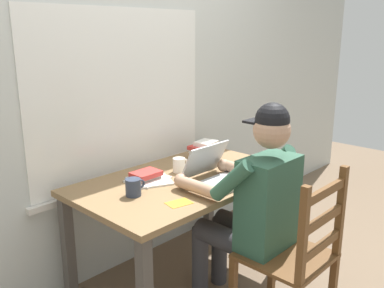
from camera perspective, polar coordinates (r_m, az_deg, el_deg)
ground_plane at (r=2.88m, az=-0.94°, el=-17.86°), size 8.00×8.00×0.00m
back_wall at (r=2.78m, az=-8.18°, el=9.36°), size 6.00×0.08×2.60m
desk at (r=2.60m, az=-1.00°, el=-6.46°), size 1.34×0.79×0.70m
seated_person at (r=2.32m, az=8.13°, el=-7.76°), size 0.50×0.60×1.23m
wooden_chair at (r=2.29m, az=13.80°, el=-14.62°), size 0.42×0.42×0.92m
laptop at (r=2.49m, az=3.42°, el=-4.01°), size 0.33×0.33×0.22m
computer_mouse at (r=2.66m, az=7.20°, el=-3.58°), size 0.06×0.10×0.03m
coffee_mug_white at (r=2.75m, az=2.56°, el=-2.14°), size 0.12×0.08×0.10m
coffee_mug_dark at (r=2.30m, az=-7.89°, el=-5.85°), size 0.12×0.08×0.10m
coffee_mug_spare at (r=2.65m, az=-1.74°, el=-2.87°), size 0.11×0.08×0.09m
book_stack_main at (r=2.97m, az=1.68°, el=-0.65°), size 0.21×0.15×0.11m
book_stack_side at (r=2.51m, az=-6.49°, el=-4.40°), size 0.19×0.14×0.06m
paper_pile_near_laptop at (r=2.53m, az=-6.00°, el=-4.82°), size 0.25×0.22×0.01m
paper_pile_back_corner at (r=2.50m, az=-5.74°, el=-5.06°), size 0.30×0.28×0.01m
landscape_photo_print at (r=2.20m, az=-1.76°, el=-8.02°), size 0.15×0.11×0.00m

